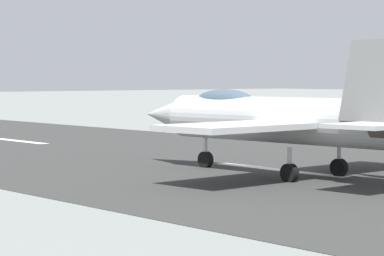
% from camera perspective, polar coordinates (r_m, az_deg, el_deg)
% --- Properties ---
extents(ground_plane, '(400.00, 400.00, 0.00)m').
position_cam_1_polar(ground_plane, '(40.70, 6.39, -2.75)').
color(ground_plane, slate).
extents(runway_strip, '(240.00, 26.00, 0.02)m').
position_cam_1_polar(runway_strip, '(40.69, 6.41, -2.74)').
color(runway_strip, '#30312F').
rests_on(runway_strip, ground).
extents(fighter_jet, '(16.67, 13.84, 5.65)m').
position_cam_1_polar(fighter_jet, '(38.90, 5.63, 0.60)').
color(fighter_jet, '#AFB1B3').
rests_on(fighter_jet, ground).
extents(marker_cone_far, '(0.44, 0.44, 0.55)m').
position_cam_1_polar(marker_cone_far, '(66.14, 0.04, -0.19)').
color(marker_cone_far, orange).
rests_on(marker_cone_far, ground).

